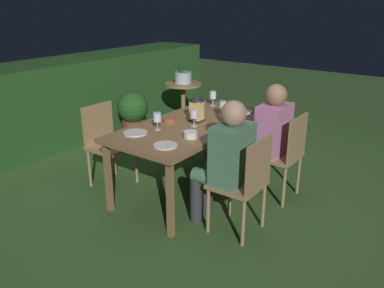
{
  "coord_description": "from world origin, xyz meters",
  "views": [
    {
      "loc": [
        -3.05,
        -2.23,
        1.91
      ],
      "look_at": [
        0.0,
        0.0,
        0.51
      ],
      "focal_mm": 37.02,
      "sensor_mm": 36.0,
      "label": 1
    }
  ],
  "objects": [
    {
      "name": "wine_glass_a",
      "position": [
        -0.36,
        0.14,
        0.85
      ],
      "size": [
        0.08,
        0.08,
        0.17
      ],
      "color": "silver",
      "rests_on": "dining_table"
    },
    {
      "name": "wine_glass_d",
      "position": [
        0.38,
        -0.12,
        0.85
      ],
      "size": [
        0.08,
        0.08,
        0.17
      ],
      "color": "silver",
      "rests_on": "dining_table"
    },
    {
      "name": "lantern_centerpiece",
      "position": [
        0.09,
        0.01,
        0.88
      ],
      "size": [
        0.15,
        0.15,
        0.27
      ],
      "color": "black",
      "rests_on": "dining_table"
    },
    {
      "name": "person_in_pink",
      "position": [
        0.4,
        -0.64,
        0.64
      ],
      "size": [
        0.38,
        0.47,
        1.15
      ],
      "color": "#C675A3",
      "rests_on": "ground"
    },
    {
      "name": "bowl_olives",
      "position": [
        -0.36,
        -0.24,
        0.77
      ],
      "size": [
        0.13,
        0.13,
        0.06
      ],
      "color": "silver",
      "rests_on": "dining_table"
    },
    {
      "name": "plate_b",
      "position": [
        -0.66,
        -0.2,
        0.74
      ],
      "size": [
        0.2,
        0.2,
        0.01
      ],
      "primitive_type": "cylinder",
      "color": "silver",
      "rests_on": "dining_table"
    },
    {
      "name": "wine_glass_c",
      "position": [
        0.71,
        0.22,
        0.85
      ],
      "size": [
        0.08,
        0.08,
        0.17
      ],
      "color": "silver",
      "rests_on": "dining_table"
    },
    {
      "name": "potted_plant_by_hedge",
      "position": [
        0.84,
        1.65,
        0.38
      ],
      "size": [
        0.44,
        0.44,
        0.68
      ],
      "color": "brown",
      "rests_on": "ground"
    },
    {
      "name": "person_in_green",
      "position": [
        -0.4,
        -0.64,
        0.64
      ],
      "size": [
        0.38,
        0.47,
        1.15
      ],
      "color": "#4C7A5B",
      "rests_on": "ground"
    },
    {
      "name": "bowl_bread",
      "position": [
        -0.09,
        0.21,
        0.76
      ],
      "size": [
        0.13,
        0.13,
        0.04
      ],
      "color": "#9E5138",
      "rests_on": "dining_table"
    },
    {
      "name": "chair_side_left_b",
      "position": [
        0.4,
        -0.83,
        0.49
      ],
      "size": [
        0.42,
        0.4,
        0.87
      ],
      "color": "#9E7A51",
      "rests_on": "ground"
    },
    {
      "name": "plate_a",
      "position": [
        0.65,
        -0.19,
        0.74
      ],
      "size": [
        0.25,
        0.25,
        0.01
      ],
      "primitive_type": "cylinder",
      "color": "silver",
      "rests_on": "dining_table"
    },
    {
      "name": "green_bottle_on_table",
      "position": [
        0.1,
        -0.35,
        0.84
      ],
      "size": [
        0.07,
        0.07,
        0.29
      ],
      "color": "#195128",
      "rests_on": "dining_table"
    },
    {
      "name": "ice_bucket",
      "position": [
        1.72,
        1.42,
        0.78
      ],
      "size": [
        0.26,
        0.26,
        0.34
      ],
      "color": "#B2B7BF",
      "rests_on": "side_table"
    },
    {
      "name": "chair_side_right_a",
      "position": [
        -0.4,
        0.83,
        0.49
      ],
      "size": [
        0.42,
        0.4,
        0.87
      ],
      "color": "#9E7A51",
      "rests_on": "ground"
    },
    {
      "name": "plate_c",
      "position": [
        -0.56,
        0.24,
        0.74
      ],
      "size": [
        0.22,
        0.22,
        0.01
      ],
      "primitive_type": "cylinder",
      "color": "silver",
      "rests_on": "dining_table"
    },
    {
      "name": "hedge_backdrop",
      "position": [
        0.0,
        2.45,
        0.56
      ],
      "size": [
        6.03,
        0.85,
        1.11
      ],
      "primitive_type": "cube",
      "color": "#234C1E",
      "rests_on": "ground"
    },
    {
      "name": "side_table",
      "position": [
        1.72,
        1.42,
        0.46
      ],
      "size": [
        0.58,
        0.58,
        0.69
      ],
      "color": "#937047",
      "rests_on": "ground"
    },
    {
      "name": "ground_plane",
      "position": [
        0.0,
        0.0,
        0.0
      ],
      "size": [
        16.0,
        16.0,
        0.0
      ],
      "primitive_type": "plane",
      "color": "#385B28"
    },
    {
      "name": "chair_side_left_a",
      "position": [
        -0.4,
        -0.83,
        0.49
      ],
      "size": [
        0.42,
        0.4,
        0.87
      ],
      "color": "#9E7A51",
      "rests_on": "ground"
    },
    {
      "name": "dining_table",
      "position": [
        0.0,
        0.0,
        0.68
      ],
      "size": [
        1.77,
        0.88,
        0.73
      ],
      "color": "olive",
      "rests_on": "ground"
    },
    {
      "name": "wine_glass_b",
      "position": [
        -0.07,
        -0.07,
        0.85
      ],
      "size": [
        0.08,
        0.08,
        0.17
      ],
      "color": "silver",
      "rests_on": "dining_table"
    }
  ]
}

